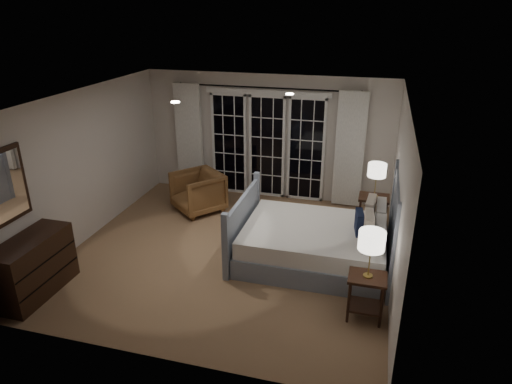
% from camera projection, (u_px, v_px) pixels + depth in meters
% --- Properties ---
extents(floor, '(5.00, 5.00, 0.00)m').
position_uv_depth(floor, '(230.00, 252.00, 7.43)').
color(floor, '#936A4F').
rests_on(floor, ground).
extents(ceiling, '(5.00, 5.00, 0.00)m').
position_uv_depth(ceiling, '(226.00, 98.00, 6.47)').
color(ceiling, white).
rests_on(ceiling, wall_back).
extents(wall_left, '(0.02, 5.00, 2.50)m').
position_uv_depth(wall_left, '(85.00, 166.00, 7.55)').
color(wall_left, beige).
rests_on(wall_left, floor).
extents(wall_right, '(0.02, 5.00, 2.50)m').
position_uv_depth(wall_right, '(399.00, 197.00, 6.34)').
color(wall_right, beige).
rests_on(wall_right, floor).
extents(wall_back, '(5.00, 0.02, 2.50)m').
position_uv_depth(wall_back, '(267.00, 137.00, 9.17)').
color(wall_back, beige).
rests_on(wall_back, floor).
extents(wall_front, '(5.00, 0.02, 2.50)m').
position_uv_depth(wall_front, '(152.00, 264.00, 4.72)').
color(wall_front, beige).
rests_on(wall_front, floor).
extents(french_doors, '(2.50, 0.04, 2.20)m').
position_uv_depth(french_doors, '(267.00, 145.00, 9.20)').
color(french_doors, black).
rests_on(french_doors, wall_back).
extents(curtain_rod, '(3.50, 0.03, 0.03)m').
position_uv_depth(curtain_rod, '(267.00, 88.00, 8.70)').
color(curtain_rod, black).
rests_on(curtain_rod, wall_back).
extents(curtain_left, '(0.55, 0.10, 2.25)m').
position_uv_depth(curtain_left, '(189.00, 138.00, 9.50)').
color(curtain_left, white).
rests_on(curtain_left, curtain_rod).
extents(curtain_right, '(0.55, 0.10, 2.25)m').
position_uv_depth(curtain_right, '(350.00, 150.00, 8.70)').
color(curtain_right, white).
rests_on(curtain_right, curtain_rod).
extents(downlight_a, '(0.12, 0.12, 0.01)m').
position_uv_depth(downlight_a, '(290.00, 94.00, 6.81)').
color(downlight_a, white).
rests_on(downlight_a, ceiling).
extents(downlight_b, '(0.12, 0.12, 0.01)m').
position_uv_depth(downlight_b, '(175.00, 102.00, 6.26)').
color(downlight_b, white).
rests_on(downlight_b, ceiling).
extents(bed, '(2.36, 1.70, 1.38)m').
position_uv_depth(bed, '(318.00, 242.00, 7.03)').
color(bed, gray).
rests_on(bed, floor).
extents(nightstand_left, '(0.47, 0.38, 0.62)m').
position_uv_depth(nightstand_left, '(366.00, 291.00, 5.73)').
color(nightstand_left, black).
rests_on(nightstand_left, floor).
extents(nightstand_right, '(0.51, 0.41, 0.67)m').
position_uv_depth(nightstand_right, '(373.00, 209.00, 7.92)').
color(nightstand_right, black).
rests_on(nightstand_right, floor).
extents(lamp_left, '(0.32, 0.32, 0.62)m').
position_uv_depth(lamp_left, '(372.00, 241.00, 5.46)').
color(lamp_left, '#B29747').
rests_on(lamp_left, nightstand_left).
extents(lamp_right, '(0.31, 0.31, 0.60)m').
position_uv_depth(lamp_right, '(377.00, 170.00, 7.65)').
color(lamp_right, '#B29747').
rests_on(lamp_right, nightstand_right).
extents(armchair, '(1.19, 1.19, 0.78)m').
position_uv_depth(armchair, '(198.00, 192.00, 8.75)').
color(armchair, brown).
rests_on(armchair, floor).
extents(dresser, '(0.51, 1.19, 0.84)m').
position_uv_depth(dresser, '(33.00, 266.00, 6.22)').
color(dresser, black).
rests_on(dresser, floor).
extents(mirror, '(0.05, 0.85, 1.00)m').
position_uv_depth(mirror, '(1.00, 188.00, 5.85)').
color(mirror, black).
rests_on(mirror, wall_left).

